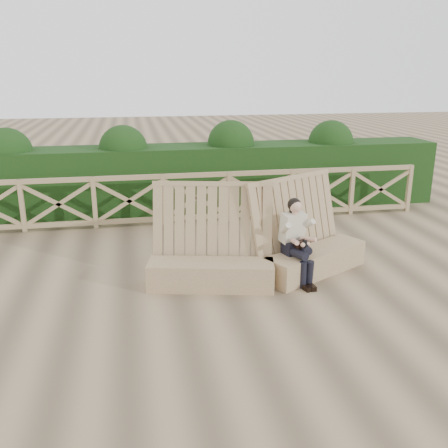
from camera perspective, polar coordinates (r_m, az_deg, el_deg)
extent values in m
plane|color=brown|center=(7.69, 0.41, -7.30)|extent=(60.00, 60.00, 0.00)
cube|color=#7E6048|center=(7.64, -1.51, -5.79)|extent=(1.97, 0.90, 0.41)
cube|color=#7E6048|center=(7.69, -1.42, -1.05)|extent=(1.95, 0.84, 1.53)
cube|color=#7E6048|center=(8.30, 10.37, -4.16)|extent=(1.91, 1.35, 0.41)
cube|color=#7E6048|center=(8.28, 9.17, 0.06)|extent=(1.88, 1.29, 1.53)
cube|color=black|center=(7.94, 7.97, -2.64)|extent=(0.39, 0.33, 0.20)
cube|color=beige|center=(7.88, 7.87, -0.38)|extent=(0.43, 0.36, 0.49)
sphere|color=tan|center=(7.75, 8.17, 2.01)|extent=(0.24, 0.24, 0.19)
sphere|color=black|center=(7.77, 8.04, 2.20)|extent=(0.27, 0.27, 0.21)
cylinder|color=black|center=(7.76, 8.28, -3.30)|extent=(0.25, 0.45, 0.14)
cylinder|color=black|center=(7.83, 9.11, -2.63)|extent=(0.26, 0.45, 0.15)
cylinder|color=black|center=(7.71, 9.00, -5.80)|extent=(0.14, 0.14, 0.41)
cylinder|color=black|center=(7.75, 9.75, -5.69)|extent=(0.14, 0.14, 0.41)
cube|color=black|center=(7.71, 9.31, -7.15)|extent=(0.14, 0.24, 0.07)
cube|color=black|center=(7.75, 9.95, -7.06)|extent=(0.14, 0.24, 0.07)
cube|color=black|center=(7.80, 8.81, -2.34)|extent=(0.22, 0.16, 0.13)
cube|color=black|center=(7.66, 9.36, -2.30)|extent=(0.09, 0.10, 0.11)
cube|color=olive|center=(10.67, -3.22, 5.60)|extent=(10.10, 0.07, 0.10)
cube|color=olive|center=(10.90, -3.14, 0.80)|extent=(10.10, 0.07, 0.10)
cube|color=black|center=(11.90, -3.97, 5.32)|extent=(12.00, 1.20, 1.50)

